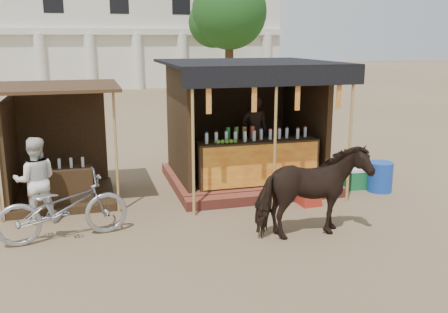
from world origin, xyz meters
TOP-DOWN VIEW (x-y plane):
  - ground at (0.00, 0.00)m, footprint 120.00×120.00m
  - main_stall at (1.02, 3.36)m, footprint 3.60×3.61m
  - secondary_stall at (-3.17, 3.24)m, footprint 2.40×2.40m
  - cow at (1.06, 0.01)m, footprint 1.90×0.95m
  - motorbike at (-2.91, 1.04)m, footprint 2.20×1.07m
  - bystander at (-3.39, 2.00)m, footprint 0.79×0.63m
  - blue_barrel at (3.65, 2.00)m, footprint 0.68×0.68m
  - red_crate at (1.76, 1.57)m, footprint 0.40×0.43m
  - cooler at (3.37, 2.35)m, footprint 0.67×0.49m
  - background_building at (-2.00, 29.94)m, footprint 26.00×7.45m
  - tree at (5.81, 22.14)m, footprint 4.50×4.40m

SIDE VIEW (x-z plane):
  - ground at x=0.00m, z-range 0.00..0.00m
  - red_crate at x=1.76m, z-range 0.00..0.31m
  - cooler at x=3.37m, z-range 0.00..0.46m
  - blue_barrel at x=3.65m, z-range 0.00..0.65m
  - motorbike at x=-2.91m, z-range 0.00..1.11m
  - cow at x=1.06m, z-range 0.00..1.57m
  - bystander at x=-3.39m, z-range 0.00..1.57m
  - secondary_stall at x=-3.17m, z-range -0.34..2.04m
  - main_stall at x=1.02m, z-range -0.36..2.42m
  - background_building at x=-2.00m, z-range -0.11..8.07m
  - tree at x=5.81m, z-range 1.13..8.13m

